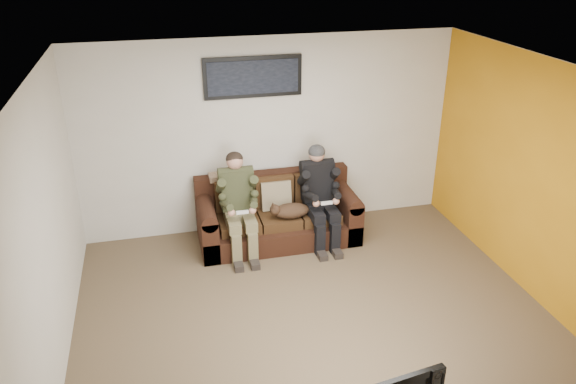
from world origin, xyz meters
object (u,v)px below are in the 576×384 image
object	(u,v)px
person_right	(320,190)
framed_poster	(253,77)
person_left	(238,199)
cat	(290,211)
sofa	(277,216)

from	to	relation	value
person_right	framed_poster	bearing A→B (deg)	142.38
person_right	framed_poster	world-z (taller)	framed_poster
person_left	cat	size ratio (longest dim) A/B	1.93
sofa	person_left	xyz separation A→B (m)	(-0.53, -0.17, 0.39)
person_left	cat	bearing A→B (deg)	-8.29
cat	person_right	bearing A→B (deg)	12.72
sofa	person_left	world-z (taller)	person_left
person_left	cat	distance (m)	0.68
person_left	framed_poster	xyz separation A→B (m)	(0.33, 0.56, 1.39)
person_right	cat	world-z (taller)	person_right
person_left	cat	world-z (taller)	person_left
framed_poster	person_left	bearing A→B (deg)	-120.47
sofa	cat	size ratio (longest dim) A/B	3.15
cat	person_left	bearing A→B (deg)	171.71
person_right	framed_poster	size ratio (longest dim) A/B	1.02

